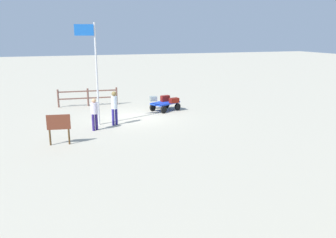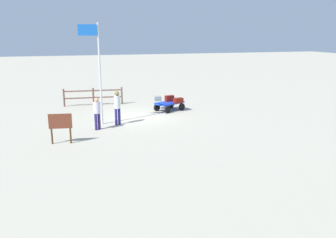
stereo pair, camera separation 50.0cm
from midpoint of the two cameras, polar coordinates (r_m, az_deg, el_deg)
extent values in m
plane|color=#B7AF99|center=(20.38, -6.32, 0.29)|extent=(120.00, 120.00, 0.00)
cube|color=blue|center=(21.93, -1.12, 2.68)|extent=(2.04, 1.67, 0.10)
cube|color=blue|center=(21.34, -2.74, 2.35)|extent=(0.48, 0.82, 0.10)
cylinder|color=black|center=(21.21, -1.39, 1.53)|extent=(0.45, 0.32, 0.45)
cylinder|color=black|center=(21.89, -3.19, 1.90)|extent=(0.45, 0.32, 0.45)
cylinder|color=black|center=(22.11, 0.94, 2.05)|extent=(0.45, 0.32, 0.45)
cylinder|color=black|center=(22.76, -0.86, 2.39)|extent=(0.45, 0.32, 0.45)
cube|color=maroon|center=(22.14, -1.12, 3.41)|extent=(0.61, 0.40, 0.37)
cube|color=gray|center=(22.30, -3.08, 3.38)|extent=(0.47, 0.38, 0.30)
cube|color=maroon|center=(21.69, 0.35, 3.09)|extent=(0.64, 0.47, 0.30)
cylinder|color=navy|center=(18.75, -9.26, 0.39)|extent=(0.14, 0.14, 0.89)
cylinder|color=navy|center=(18.65, -9.78, 0.29)|extent=(0.14, 0.14, 0.89)
cylinder|color=silver|center=(18.53, -9.62, 2.71)|extent=(0.42, 0.42, 0.68)
sphere|color=olive|center=(18.45, -9.67, 4.13)|extent=(0.25, 0.25, 0.25)
cylinder|color=navy|center=(17.95, -12.48, -0.43)|extent=(0.14, 0.14, 0.86)
cylinder|color=navy|center=(17.83, -12.98, -0.55)|extent=(0.14, 0.14, 0.86)
cylinder|color=silver|center=(17.73, -12.85, 1.74)|extent=(0.50, 0.50, 0.56)
sphere|color=tan|center=(17.65, -12.92, 2.98)|extent=(0.22, 0.22, 0.22)
cylinder|color=silver|center=(18.57, -12.41, 7.07)|extent=(0.10, 0.10, 5.33)
cube|color=blue|center=(18.40, -14.47, 14.03)|extent=(0.95, 0.14, 0.56)
cylinder|color=#4C3319|center=(15.97, -16.85, -2.80)|extent=(0.08, 0.08, 0.70)
cylinder|color=#4C3319|center=(16.09, -19.70, -2.90)|extent=(0.08, 0.08, 0.70)
cube|color=brown|center=(15.85, -18.47, -0.50)|extent=(1.00, 0.21, 0.66)
cylinder|color=brown|center=(24.09, -9.06, 3.77)|extent=(0.12, 0.12, 1.19)
cylinder|color=brown|center=(24.00, -13.64, 3.51)|extent=(0.12, 0.12, 1.19)
cylinder|color=brown|center=(24.06, -18.22, 3.23)|extent=(0.12, 0.12, 1.19)
cube|color=brown|center=(23.93, -13.69, 4.49)|extent=(3.84, 0.36, 0.08)
cube|color=brown|center=(24.01, -13.63, 3.37)|extent=(3.84, 0.36, 0.08)
camera|label=1|loc=(0.25, -90.99, -0.25)|focal=36.99mm
camera|label=2|loc=(0.25, 89.01, 0.25)|focal=36.99mm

